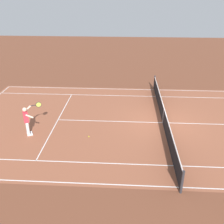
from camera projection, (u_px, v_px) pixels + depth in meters
name	position (u px, v px, depth m)	size (l,w,h in m)	color
ground_plane	(163.00, 123.00, 15.15)	(60.00, 60.00, 0.00)	brown
court_slab	(163.00, 123.00, 15.15)	(24.20, 11.40, 0.00)	#935138
court_line_markings	(163.00, 123.00, 15.15)	(23.85, 11.05, 0.01)	white
tennis_net	(163.00, 115.00, 14.94)	(0.10, 11.70, 1.08)	#2D2D33
tennis_player_near	(27.00, 120.00, 13.53)	(0.88, 0.98, 1.70)	white
tennis_ball	(89.00, 137.00, 13.67)	(0.07, 0.07, 0.07)	#CCE01E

